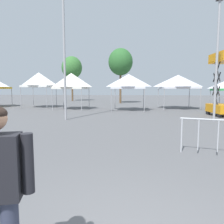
% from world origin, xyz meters
% --- Properties ---
extents(canopy_tent_far_left, '(2.94, 2.94, 3.72)m').
position_xyz_m(canopy_tent_far_left, '(-10.29, 19.31, 2.94)').
color(canopy_tent_far_left, '#9E9EA3').
rests_on(canopy_tent_far_left, ground).
extents(canopy_tent_right_of_center, '(3.00, 3.00, 3.51)m').
position_xyz_m(canopy_tent_right_of_center, '(-6.21, 17.70, 2.73)').
color(canopy_tent_right_of_center, '#9E9EA3').
rests_on(canopy_tent_right_of_center, ground).
extents(canopy_tent_behind_left, '(3.00, 3.00, 3.31)m').
position_xyz_m(canopy_tent_behind_left, '(-0.64, 17.10, 2.64)').
color(canopy_tent_behind_left, '#9E9EA3').
rests_on(canopy_tent_behind_left, ground).
extents(canopy_tent_behind_right, '(3.67, 3.67, 3.35)m').
position_xyz_m(canopy_tent_behind_right, '(4.17, 19.32, 2.67)').
color(canopy_tent_behind_right, '#9E9EA3').
rests_on(canopy_tent_behind_right, ground).
extents(scissor_lift, '(1.64, 2.44, 4.51)m').
position_xyz_m(scissor_lift, '(6.27, 13.80, 1.33)').
color(scissor_lift, black).
rests_on(scissor_lift, ground).
extents(light_pole_near_lift, '(0.36, 0.36, 7.30)m').
position_xyz_m(light_pole_near_lift, '(4.81, 11.17, 4.20)').
color(light_pole_near_lift, '#9E9EA3').
rests_on(light_pole_near_lift, ground).
extents(light_pole_opposite_side, '(0.36, 0.36, 9.79)m').
position_xyz_m(light_pole_opposite_side, '(-4.37, 10.60, 5.47)').
color(light_pole_opposite_side, '#9E9EA3').
rests_on(light_pole_opposite_side, ground).
extents(tree_behind_tents_center, '(3.36, 3.36, 7.38)m').
position_xyz_m(tree_behind_tents_center, '(-10.63, 32.11, 5.51)').
color(tree_behind_tents_center, brown).
rests_on(tree_behind_tents_center, ground).
extents(tree_behind_tents_left, '(3.34, 3.34, 7.54)m').
position_xyz_m(tree_behind_tents_left, '(-2.15, 27.09, 5.67)').
color(tree_behind_tents_left, brown).
rests_on(tree_behind_tents_left, ground).
extents(crowd_barrier_by_lift, '(2.04, 0.59, 1.08)m').
position_xyz_m(crowd_barrier_by_lift, '(2.43, 4.05, 0.75)').
color(crowd_barrier_by_lift, '#B7BABF').
rests_on(crowd_barrier_by_lift, ground).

